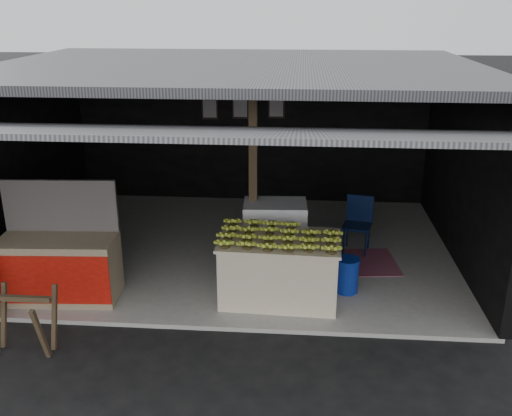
# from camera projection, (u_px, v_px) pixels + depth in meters

# --- Properties ---
(ground) EXTENTS (80.00, 80.00, 0.00)m
(ground) POSITION_uv_depth(u_px,v_px,m) (217.00, 331.00, 7.12)
(ground) COLOR black
(ground) RESTS_ON ground
(concrete_slab) EXTENTS (7.00, 5.00, 0.06)m
(concrete_slab) POSITION_uv_depth(u_px,v_px,m) (238.00, 248.00, 9.45)
(concrete_slab) COLOR gray
(concrete_slab) RESTS_ON ground
(shophouse) EXTENTS (7.40, 7.29, 3.02)m
(shophouse) POSITION_uv_depth(u_px,v_px,m) (239.00, 120.00, 9.04)
(shophouse) COLOR black
(shophouse) RESTS_ON ground
(banana_table) EXTENTS (1.63, 1.04, 0.88)m
(banana_table) POSITION_uv_depth(u_px,v_px,m) (279.00, 269.00, 7.64)
(banana_table) COLOR silver
(banana_table) RESTS_ON concrete_slab
(banana_pile) EXTENTS (1.50, 0.94, 0.17)m
(banana_pile) POSITION_uv_depth(u_px,v_px,m) (280.00, 233.00, 7.46)
(banana_pile) COLOR gold
(banana_pile) RESTS_ON banana_table
(white_crate) EXTENTS (0.96, 0.68, 1.03)m
(white_crate) POSITION_uv_depth(u_px,v_px,m) (275.00, 235.00, 8.55)
(white_crate) COLOR white
(white_crate) RESTS_ON concrete_slab
(neighbor_stall) EXTENTS (1.58, 0.78, 1.59)m
(neighbor_stall) POSITION_uv_depth(u_px,v_px,m) (60.00, 265.00, 7.67)
(neighbor_stall) COLOR #998466
(neighbor_stall) RESTS_ON concrete_slab
(sawhorse) EXTENTS (0.77, 0.66, 0.75)m
(sawhorse) POSITION_uv_depth(u_px,v_px,m) (21.00, 317.00, 6.52)
(sawhorse) COLOR #483824
(sawhorse) RESTS_ON ground
(water_barrel) EXTENTS (0.32, 0.32, 0.47)m
(water_barrel) POSITION_uv_depth(u_px,v_px,m) (347.00, 276.00, 7.90)
(water_barrel) COLOR navy
(water_barrel) RESTS_ON concrete_slab
(plastic_chair) EXTENTS (0.52, 0.52, 0.91)m
(plastic_chair) POSITION_uv_depth(u_px,v_px,m) (358.00, 219.00, 9.14)
(plastic_chair) COLOR #091332
(plastic_chair) RESTS_ON concrete_slab
(magenta_rug) EXTENTS (1.60, 1.16, 0.01)m
(magenta_rug) POSITION_uv_depth(u_px,v_px,m) (347.00, 262.00, 8.85)
(magenta_rug) COLOR maroon
(magenta_rug) RESTS_ON concrete_slab
(picture_frames) EXTENTS (1.62, 0.04, 0.46)m
(picture_frames) POSITION_uv_depth(u_px,v_px,m) (242.00, 108.00, 11.06)
(picture_frames) COLOR black
(picture_frames) RESTS_ON shophouse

